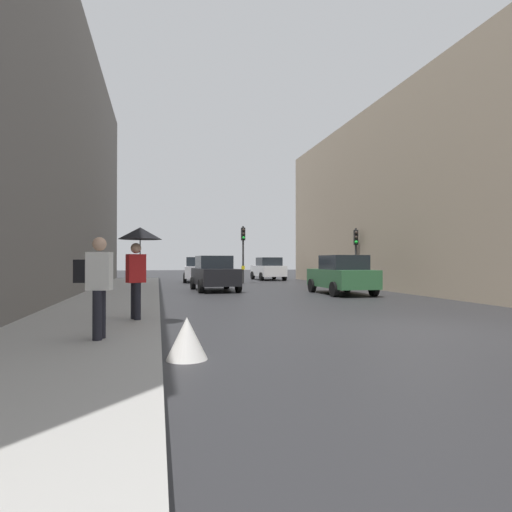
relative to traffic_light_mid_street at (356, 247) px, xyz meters
The scene contains 12 objects.
ground_plane 14.70m from the traffic_light_mid_street, 111.07° to the right, with size 120.00×120.00×0.00m, color #28282B.
sidewalk_kerb 14.63m from the traffic_light_mid_street, 148.54° to the right, with size 3.18×40.00×0.16m, color #A8A5A0.
building_facade_right 7.13m from the traffic_light_mid_street, 17.78° to the right, with size 12.00×27.26×9.87m, color gray.
traffic_light_mid_street is the anchor object (origin of this frame).
traffic_light_far_median 7.77m from the traffic_light_mid_street, 133.04° to the left, with size 0.24×0.43×3.80m.
car_dark_suv 8.17m from the traffic_light_mid_street, behind, with size 2.21×4.30×1.76m.
car_white_compact 10.72m from the traffic_light_mid_street, 102.87° to the left, with size 2.10×4.24×1.76m.
car_green_estate 5.09m from the traffic_light_mid_street, 123.62° to the right, with size 2.05×4.22×1.76m.
car_silver_hatchback 11.81m from the traffic_light_mid_street, 133.16° to the left, with size 2.25×4.31×1.76m.
pedestrian_with_umbrella 16.21m from the traffic_light_mid_street, 133.92° to the right, with size 1.00×1.00×2.14m.
pedestrian_with_black_backpack 18.48m from the traffic_light_mid_street, 129.94° to the right, with size 0.64×0.39×1.77m.
warning_sign_triangle 18.61m from the traffic_light_mid_street, 124.08° to the right, with size 0.64×0.64×0.65m, color silver.
Camera 1 is at (-5.59, -8.43, 1.52)m, focal length 29.96 mm.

